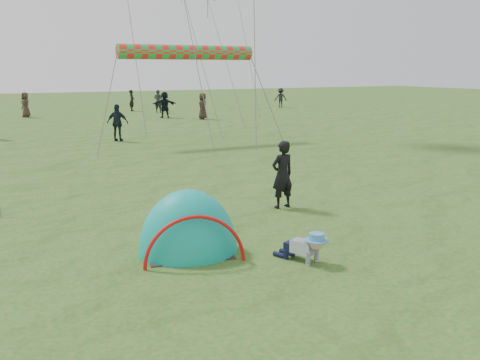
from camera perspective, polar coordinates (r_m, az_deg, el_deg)
name	(u,v)px	position (r m, az deg, el deg)	size (l,w,h in m)	color
ground	(247,261)	(9.52, 0.77, -8.63)	(140.00, 140.00, 0.00)	#255819
crawling_toddler	(306,246)	(9.45, 7.04, -7.01)	(0.52, 0.75, 0.57)	black
popup_tent	(188,252)	(9.98, -5.52, -7.70)	(1.83, 1.51, 2.37)	#149D88
standing_adult	(282,175)	(12.87, 4.55, 0.58)	(0.60, 0.39, 1.64)	black
crowd_person_0	(158,101)	(41.44, -8.72, 8.31)	(0.63, 0.41, 1.71)	black
crowd_person_3	(281,98)	(46.51, 4.35, 8.75)	(1.07, 0.61, 1.65)	black
crowd_person_4	(203,106)	(35.62, -4.00, 7.86)	(0.84, 0.55, 1.72)	#2D211C
crowd_person_6	(132,101)	(43.16, -11.46, 8.31)	(0.60, 0.40, 1.66)	black
crowd_person_8	(118,123)	(25.41, -12.92, 5.97)	(1.00, 0.42, 1.70)	black
crowd_person_10	(26,105)	(39.77, -21.90, 7.46)	(0.84, 0.55, 1.71)	#392922
crowd_person_11	(165,105)	(36.97, -8.04, 7.96)	(1.64, 0.52, 1.77)	black
rainbow_tube_kite	(187,52)	(24.35, -5.66, 13.40)	(0.64, 0.64, 6.22)	red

